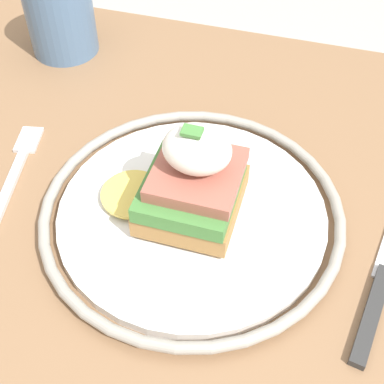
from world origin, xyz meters
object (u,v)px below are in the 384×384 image
object	(u,v)px
fork	(16,169)
sandwich	(192,182)
knife	(383,276)
cup	(60,16)
plate	(192,212)

from	to	relation	value
fork	sandwich	bearing A→B (deg)	-2.55
sandwich	fork	xyz separation A→B (m)	(-0.18, 0.01, -0.05)
fork	knife	xyz separation A→B (m)	(0.35, -0.02, 0.00)
fork	cup	bearing A→B (deg)	102.10
plate	cup	distance (m)	0.31
cup	knife	bearing A→B (deg)	-30.34
sandwich	fork	distance (m)	0.19
plate	cup	world-z (taller)	cup
plate	fork	size ratio (longest dim) A/B	1.94
fork	plate	bearing A→B (deg)	-2.62
plate	sandwich	bearing A→B (deg)	89.61
plate	fork	distance (m)	0.18
knife	cup	world-z (taller)	cup
knife	cup	bearing A→B (deg)	149.66
sandwich	cup	bearing A→B (deg)	136.43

